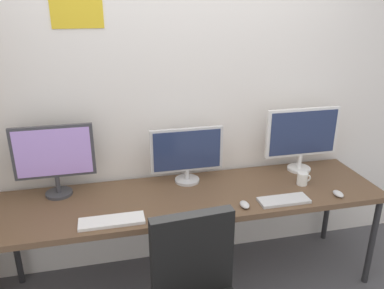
% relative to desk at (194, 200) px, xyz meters
% --- Properties ---
extents(wall_back, '(5.02, 0.11, 2.60)m').
position_rel_desk_xyz_m(wall_back, '(-0.00, 0.42, 0.61)').
color(wall_back, silver).
rests_on(wall_back, ground_plane).
extents(desk, '(2.62, 0.68, 0.74)m').
position_rel_desk_xyz_m(desk, '(0.00, 0.00, 0.00)').
color(desk, brown).
rests_on(desk, ground_plane).
extents(monitor_left, '(0.52, 0.18, 0.49)m').
position_rel_desk_xyz_m(monitor_left, '(-0.90, 0.21, 0.33)').
color(monitor_left, '#38383D').
rests_on(monitor_left, desk).
extents(monitor_center, '(0.53, 0.18, 0.41)m').
position_rel_desk_xyz_m(monitor_center, '(0.00, 0.21, 0.27)').
color(monitor_center, silver).
rests_on(monitor_center, desk).
extents(monitor_right, '(0.58, 0.18, 0.50)m').
position_rel_desk_xyz_m(monitor_right, '(0.90, 0.21, 0.33)').
color(monitor_right, silver).
rests_on(monitor_right, desk).
extents(keyboard_left, '(0.39, 0.13, 0.02)m').
position_rel_desk_xyz_m(keyboard_left, '(-0.56, -0.23, 0.06)').
color(keyboard_left, silver).
rests_on(keyboard_left, desk).
extents(keyboard_right, '(0.34, 0.13, 0.02)m').
position_rel_desk_xyz_m(keyboard_right, '(0.56, -0.23, 0.06)').
color(keyboard_right, silver).
rests_on(keyboard_right, desk).
extents(mouse_left_side, '(0.06, 0.10, 0.03)m').
position_rel_desk_xyz_m(mouse_left_side, '(0.96, -0.24, 0.06)').
color(mouse_left_side, silver).
rests_on(mouse_left_side, desk).
extents(mouse_right_side, '(0.06, 0.10, 0.03)m').
position_rel_desk_xyz_m(mouse_right_side, '(0.28, -0.24, 0.06)').
color(mouse_right_side, silver).
rests_on(mouse_right_side, desk).
extents(coffee_mug, '(0.11, 0.08, 0.09)m').
position_rel_desk_xyz_m(coffee_mug, '(0.80, -0.03, 0.09)').
color(coffee_mug, white).
rests_on(coffee_mug, desk).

